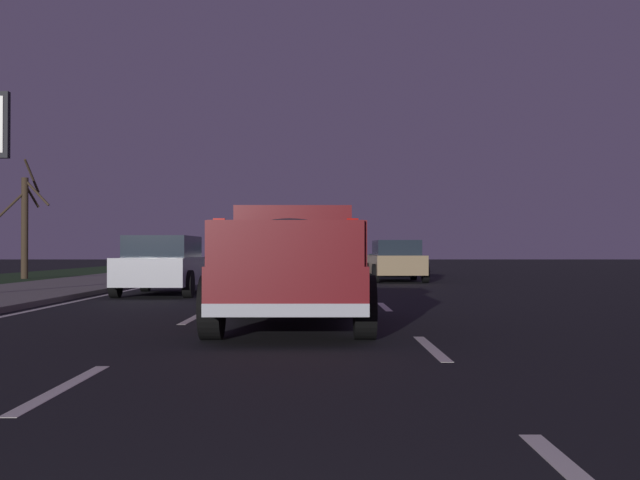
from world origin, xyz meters
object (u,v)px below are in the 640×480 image
at_px(sedan_silver, 165,265).
at_px(pickup_truck, 292,262).
at_px(sedan_tan, 396,260).
at_px(sedan_green, 391,258).
at_px(sedan_white, 315,258).
at_px(bare_tree_far, 25,223).

bearing_deg(sedan_silver, pickup_truck, -156.71).
xyz_separation_m(sedan_tan, sedan_green, (7.20, -0.46, 0.00)).
bearing_deg(pickup_truck, sedan_white, -0.36).
bearing_deg(pickup_truck, bare_tree_far, 30.35).
bearing_deg(sedan_white, sedan_silver, 168.61).
bearing_deg(sedan_green, sedan_silver, 155.20).
height_order(sedan_tan, bare_tree_far, bare_tree_far).
relative_size(sedan_tan, sedan_silver, 1.00).
height_order(pickup_truck, sedan_green, pickup_truck).
bearing_deg(bare_tree_far, sedan_tan, -99.94).
xyz_separation_m(sedan_white, bare_tree_far, (-7.63, 11.87, 1.52)).
distance_m(pickup_truck, sedan_tan, 17.66).
bearing_deg(pickup_truck, sedan_silver, 23.29).
bearing_deg(sedan_white, sedan_green, -130.58).
height_order(sedan_white, bare_tree_far, bare_tree_far).
bearing_deg(sedan_silver, bare_tree_far, 35.03).
xyz_separation_m(pickup_truck, sedan_white, (27.61, -0.17, -0.20)).
relative_size(pickup_truck, sedan_silver, 1.22).
relative_size(pickup_truck, sedan_green, 1.23).
xyz_separation_m(sedan_green, sedan_white, (3.05, 3.56, 0.00)).
relative_size(sedan_tan, bare_tree_far, 0.90).
xyz_separation_m(sedan_tan, sedan_white, (10.26, 3.10, 0.00)).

